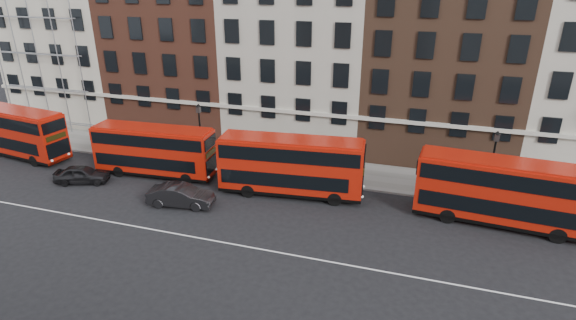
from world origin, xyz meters
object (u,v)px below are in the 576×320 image
(bus_d, at_px, (501,191))
(bus_b, at_px, (154,150))
(bus_a, at_px, (15,131))
(bus_c, at_px, (290,165))
(car_rear, at_px, (82,174))
(car_front, at_px, (181,196))

(bus_d, bearing_deg, bus_b, -175.54)
(bus_a, bearing_deg, bus_c, 7.70)
(bus_c, xyz_separation_m, bus_d, (14.27, 0.01, 0.01))
(car_rear, distance_m, car_front, 9.47)
(bus_a, relative_size, car_rear, 2.60)
(bus_b, height_order, bus_c, bus_c)
(bus_b, relative_size, car_front, 2.12)
(bus_d, relative_size, car_front, 2.30)
(bus_a, height_order, bus_d, bus_d)
(car_front, bearing_deg, bus_b, 40.51)
(bus_a, height_order, car_front, bus_a)
(bus_c, xyz_separation_m, car_front, (-6.91, -4.06, -1.61))
(car_rear, bearing_deg, bus_c, -99.24)
(bus_a, xyz_separation_m, car_rear, (9.50, -3.03, -1.67))
(bus_a, distance_m, bus_c, 25.81)
(bus_b, distance_m, bus_c, 11.56)
(bus_c, bearing_deg, car_front, -155.56)
(bus_a, height_order, car_rear, bus_a)
(bus_c, bearing_deg, bus_b, 174.01)
(bus_c, bearing_deg, car_rear, -175.48)
(bus_d, distance_m, car_rear, 30.78)
(car_rear, bearing_deg, car_front, -115.99)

